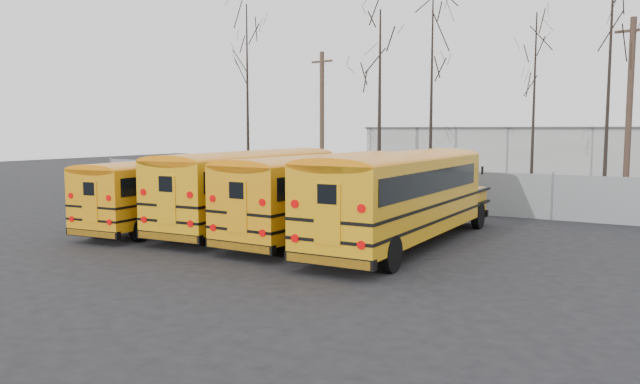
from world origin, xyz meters
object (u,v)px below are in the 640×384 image
Objects in this scene: bus_a at (173,187)px; utility_pole_right at (629,114)px; utility_pole_left at (322,122)px; bus_c at (324,188)px; bus_b at (253,183)px; bus_d at (402,191)px.

utility_pole_right reaches higher than bus_a.
utility_pole_right reaches higher than utility_pole_left.
bus_c is 1.31× the size of utility_pole_left.
utility_pole_left reaches higher than bus_b.
bus_b is 1.27× the size of utility_pole_right.
bus_c is at bearing 3.28° from bus_a.
bus_c is at bearing -50.26° from utility_pole_left.
bus_a is at bearing -76.20° from utility_pole_left.
bus_c is 1.24× the size of utility_pole_right.
bus_b is 1.03× the size of bus_c.
utility_pole_left reaches higher than bus_c.
bus_b is 0.98× the size of bus_d.
utility_pole_right reaches higher than bus_d.
bus_d is 17.15m from utility_pole_left.
bus_b is 3.39m from bus_c.
utility_pole_left is at bearing 122.25° from bus_c.
utility_pole_left is at bearing 105.38° from bus_b.
bus_a is 0.89× the size of bus_b.
bus_c is at bearing -111.28° from utility_pole_right.
bus_d reaches higher than bus_c.
utility_pole_right is at bearing 56.11° from bus_c.
bus_b is 1.34× the size of utility_pole_left.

